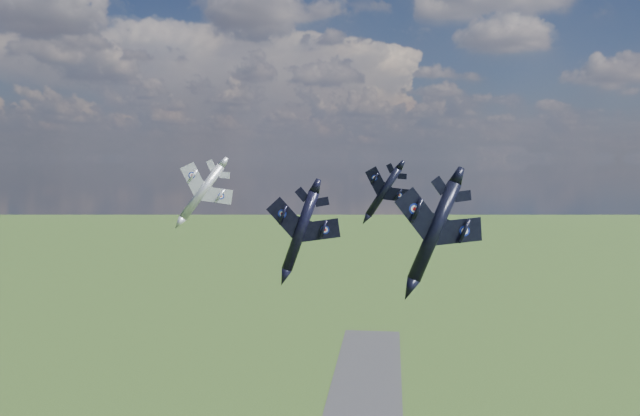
# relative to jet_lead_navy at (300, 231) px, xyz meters

# --- Properties ---
(jet_lead_navy) EXTENTS (11.95, 15.82, 6.77)m
(jet_lead_navy) POSITION_rel_jet_lead_navy_xyz_m (0.00, 0.00, 0.00)
(jet_lead_navy) COLOR black
(jet_right_navy) EXTENTS (14.09, 16.60, 6.76)m
(jet_right_navy) POSITION_rel_jet_lead_navy_xyz_m (16.46, -21.40, 2.64)
(jet_right_navy) COLOR black
(jet_high_navy) EXTENTS (12.41, 15.01, 7.36)m
(jet_high_navy) POSITION_rel_jet_lead_navy_xyz_m (10.89, 22.51, 4.19)
(jet_high_navy) COLOR black
(jet_left_silver) EXTENTS (13.75, 16.74, 8.60)m
(jet_left_silver) POSITION_rel_jet_lead_navy_xyz_m (-18.64, 15.82, 4.35)
(jet_left_silver) COLOR #A9ABB4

